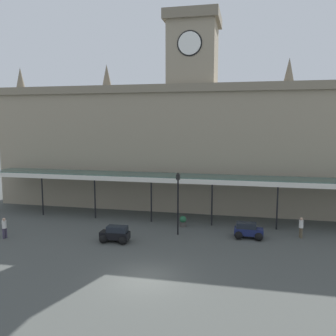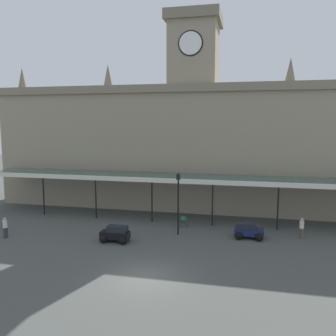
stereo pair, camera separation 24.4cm
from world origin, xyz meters
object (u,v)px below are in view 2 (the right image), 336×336
object	(u,v)px
victorian_lamppost	(178,197)
planter_forecourt_centre	(183,221)
car_black_estate	(115,235)
pedestrian_beside_cars	(5,227)
car_navy_estate	(248,232)
pedestrian_crossing_forecourt	(302,227)

from	to	relation	value
victorian_lamppost	planter_forecourt_centre	world-z (taller)	victorian_lamppost
victorian_lamppost	planter_forecourt_centre	bearing A→B (deg)	89.66
planter_forecourt_centre	car_black_estate	bearing A→B (deg)	-130.55
car_black_estate	pedestrian_beside_cars	size ratio (longest dim) A/B	1.35
car_black_estate	victorian_lamppost	xyz separation A→B (m)	(4.38, 2.80, 2.63)
car_navy_estate	victorian_lamppost	size ratio (longest dim) A/B	0.44
pedestrian_beside_cars	victorian_lamppost	distance (m)	14.05
car_navy_estate	planter_forecourt_centre	xyz separation A→B (m)	(-5.63, 2.02, -0.07)
car_black_estate	victorian_lamppost	bearing A→B (deg)	32.59
pedestrian_beside_cars	planter_forecourt_centre	bearing A→B (deg)	24.88
pedestrian_beside_cars	car_black_estate	bearing A→B (deg)	6.69
pedestrian_beside_cars	planter_forecourt_centre	world-z (taller)	pedestrian_beside_cars
car_navy_estate	pedestrian_crossing_forecourt	size ratio (longest dim) A/B	1.35
car_black_estate	planter_forecourt_centre	bearing A→B (deg)	49.45
pedestrian_crossing_forecourt	planter_forecourt_centre	distance (m)	9.82
car_black_estate	pedestrian_beside_cars	bearing A→B (deg)	-173.31
car_black_estate	victorian_lamppost	size ratio (longest dim) A/B	0.44
pedestrian_crossing_forecourt	victorian_lamppost	size ratio (longest dim) A/B	0.32
pedestrian_beside_cars	pedestrian_crossing_forecourt	size ratio (longest dim) A/B	1.00
car_black_estate	car_navy_estate	xyz separation A→B (m)	(10.03, 3.12, 0.00)
car_black_estate	pedestrian_crossing_forecourt	distance (m)	14.74
victorian_lamppost	planter_forecourt_centre	size ratio (longest dim) A/B	5.39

